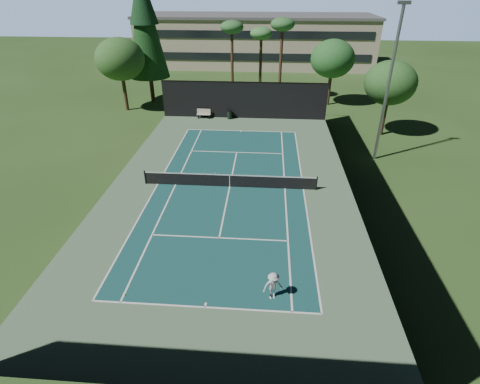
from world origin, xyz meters
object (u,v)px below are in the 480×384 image
Objects in this scene: tennis_ball_b at (215,173)px; tennis_ball_c at (269,163)px; tennis_net at (230,180)px; trash_bin at (229,115)px; tennis_ball_d at (192,153)px; tennis_ball_a at (125,295)px; player at (273,286)px; park_bench at (204,113)px.

tennis_ball_c is (4.24, 2.23, -0.00)m from tennis_ball_b.
trash_bin is at bearing 95.71° from tennis_net.
tennis_ball_b is 1.10× the size of tennis_ball_d.
tennis_ball_a is 13.84m from tennis_ball_b.
tennis_ball_b is at bearing 122.35° from tennis_net.
tennis_ball_a is at bearing 166.86° from player.
trash_bin is (-1.56, 15.63, -0.08)m from tennis_net.
tennis_ball_d is (-3.98, 5.89, -0.53)m from tennis_net.
tennis_ball_a is 17.31m from tennis_ball_d.
tennis_ball_b is 13.48m from trash_bin.
tennis_ball_c is 13.46m from park_bench.
tennis_net is 180.72× the size of tennis_ball_b.
trash_bin is (-4.75, 26.64, -0.29)m from player.
tennis_net is 8.43× the size of player.
tennis_ball_c is 0.07× the size of trash_bin.
trash_bin is at bearing -0.58° from park_bench.
park_bench is (-4.46, 15.66, -0.01)m from tennis_net.
tennis_ball_b reaches higher than tennis_ball_d.
tennis_net is at bearing -57.65° from tennis_ball_b.
tennis_ball_c is 7.01m from tennis_ball_d.
player reaches higher than tennis_ball_b.
tennis_ball_d is at bearing 124.96° from tennis_ball_b.
tennis_net is 5.26m from tennis_ball_c.
tennis_net reaches higher than tennis_ball_b.
trash_bin is at bearing 83.76° from player.
park_bench is at bearing 102.90° from tennis_ball_b.
tennis_net is at bearing 70.41° from tennis_ball_a.
tennis_net reaches higher than tennis_ball_c.
park_bench is at bearing 92.83° from tennis_ball_d.
tennis_ball_b is 4.79m from tennis_ball_c.
player reaches higher than park_bench.
trash_bin is (-0.20, 13.48, 0.44)m from tennis_ball_b.
tennis_net is at bearing -55.98° from tennis_ball_d.
park_bench is 1.59× the size of trash_bin.
player is 15.41m from tennis_ball_c.
park_bench is (-0.40, 27.08, 0.51)m from tennis_ball_a.
tennis_net is 11.46m from player.
trash_bin reaches higher than tennis_ball_b.
trash_bin reaches higher than tennis_ball_d.
park_bench is (-7.64, 26.67, -0.22)m from player.
player is 7.29m from tennis_ball_a.
park_bench is (-7.33, 11.28, 0.51)m from tennis_ball_c.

